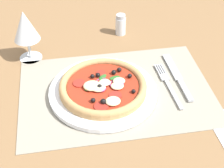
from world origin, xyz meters
TOP-DOWN VIEW (x-y plane):
  - ground_plane at (0.00, 0.00)cm, footprint 190.00×140.00cm
  - placemat at (0.00, 0.00)cm, footprint 48.58×33.09cm
  - plate at (-3.39, -0.58)cm, footprint 27.09×27.09cm
  - pizza at (-3.38, -0.66)cm, footprint 21.83×21.83cm
  - fork at (13.71, 0.46)cm, footprint 2.54×18.06cm
  - knife at (17.10, 2.83)cm, footprint 2.34×20.04cm
  - wine_glass at (-21.64, 18.39)cm, footprint 7.20×7.20cm
  - pepper_shaker at (6.22, 27.07)cm, footprint 3.20×3.20cm

SIDE VIEW (x-z plane):
  - ground_plane at x=0.00cm, z-range -2.40..0.00cm
  - placemat at x=0.00cm, z-range 0.00..0.40cm
  - fork at x=13.71cm, z-range 0.40..0.84cm
  - knife at x=17.10cm, z-range 0.35..0.96cm
  - plate at x=-3.39cm, z-range 0.40..1.62cm
  - pizza at x=-3.38cm, z-range 1.39..4.08cm
  - pepper_shaker at x=6.22cm, z-range -0.10..6.60cm
  - wine_glass at x=-21.64cm, z-range 2.64..17.54cm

